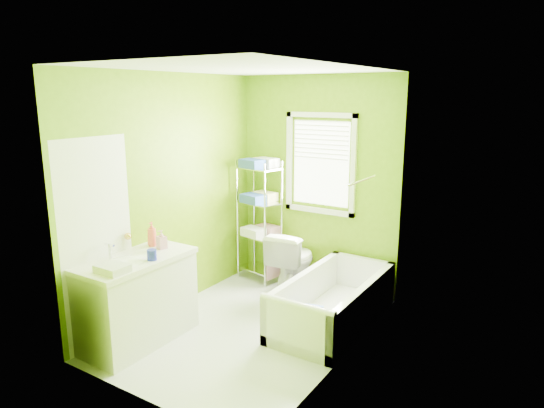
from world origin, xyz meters
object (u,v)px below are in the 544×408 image
Objects in this scene: bathtub at (332,308)px; wire_shelf_unit at (260,207)px; toilet at (292,261)px; vanity at (137,297)px.

bathtub is 1.68m from wire_shelf_unit.
bathtub is at bearing -25.99° from wire_shelf_unit.
wire_shelf_unit is at bearing 154.01° from bathtub.
wire_shelf_unit is (-1.33, 0.65, 0.80)m from bathtub.
toilet is at bearing -14.07° from wire_shelf_unit.
vanity is (-0.66, -1.85, 0.06)m from toilet.
toilet is at bearing 146.67° from bathtub.
toilet is 0.69× the size of vanity.
vanity is at bearing -92.97° from wire_shelf_unit.
bathtub is 1.44× the size of vanity.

